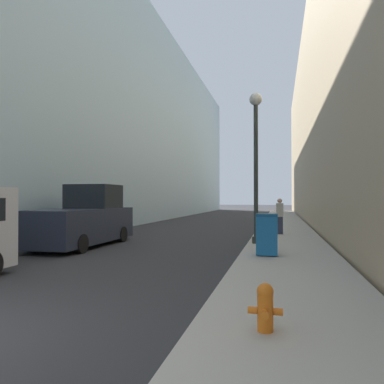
{
  "coord_description": "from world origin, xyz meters",
  "views": [
    {
      "loc": [
        4.83,
        -3.34,
        1.83
      ],
      "look_at": [
        -0.17,
        18.09,
        2.2
      ],
      "focal_mm": 35.0,
      "sensor_mm": 36.0,
      "label": 1
    }
  ],
  "objects_px": {
    "lamppost": "(256,149)",
    "pickup_truck": "(84,220)",
    "pedestrian_on_sidewalk": "(280,216)",
    "fire_hydrant": "(265,306)",
    "trash_bin": "(267,234)"
  },
  "relations": [
    {
      "from": "lamppost",
      "to": "pickup_truck",
      "type": "xyz_separation_m",
      "value": [
        -6.47,
        -1.26,
        -2.72
      ]
    },
    {
      "from": "pickup_truck",
      "to": "pedestrian_on_sidewalk",
      "type": "bearing_deg",
      "value": 35.53
    },
    {
      "from": "fire_hydrant",
      "to": "trash_bin",
      "type": "xyz_separation_m",
      "value": [
        -0.18,
        6.49,
        0.31
      ]
    },
    {
      "from": "trash_bin",
      "to": "lamppost",
      "type": "bearing_deg",
      "value": 99.52
    },
    {
      "from": "fire_hydrant",
      "to": "trash_bin",
      "type": "distance_m",
      "value": 6.5
    },
    {
      "from": "pedestrian_on_sidewalk",
      "to": "trash_bin",
      "type": "bearing_deg",
      "value": -93.18
    },
    {
      "from": "fire_hydrant",
      "to": "pickup_truck",
      "type": "height_order",
      "value": "pickup_truck"
    },
    {
      "from": "fire_hydrant",
      "to": "pedestrian_on_sidewalk",
      "type": "height_order",
      "value": "pedestrian_on_sidewalk"
    },
    {
      "from": "fire_hydrant",
      "to": "lamppost",
      "type": "bearing_deg",
      "value": 94.1
    },
    {
      "from": "pickup_truck",
      "to": "pedestrian_on_sidewalk",
      "type": "height_order",
      "value": "pickup_truck"
    },
    {
      "from": "pickup_truck",
      "to": "lamppost",
      "type": "bearing_deg",
      "value": 10.99
    },
    {
      "from": "fire_hydrant",
      "to": "lamppost",
      "type": "height_order",
      "value": "lamppost"
    },
    {
      "from": "pickup_truck",
      "to": "trash_bin",
      "type": "bearing_deg",
      "value": -13.73
    },
    {
      "from": "fire_hydrant",
      "to": "lamppost",
      "type": "relative_size",
      "value": 0.11
    },
    {
      "from": "fire_hydrant",
      "to": "pickup_truck",
      "type": "distance_m",
      "value": 10.89
    }
  ]
}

